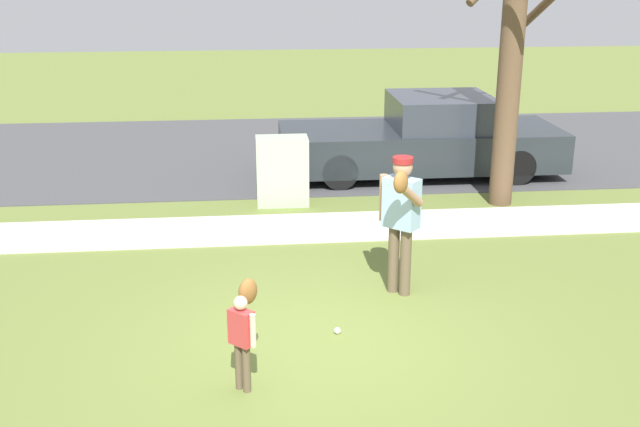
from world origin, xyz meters
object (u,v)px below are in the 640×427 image
person_child (244,323)px  baseball (337,331)px  street_tree_near (512,43)px  person_adult (401,211)px  parked_pickup_dark (424,140)px  utility_cabinet (282,171)px

person_child → baseball: bearing=-3.4°
person_child → street_tree_near: (4.28, 5.36, 1.97)m
person_adult → person_child: 2.72m
person_child → parked_pickup_dark: (3.39, 7.27, 0.01)m
utility_cabinet → parked_pickup_dark: parked_pickup_dark is taller
baseball → street_tree_near: 6.07m
baseball → street_tree_near: (3.27, 4.39, 2.60)m
person_adult → baseball: 1.66m
person_child → person_adult: bearing=-1.2°
street_tree_near → parked_pickup_dark: street_tree_near is taller
utility_cabinet → person_adult: bearing=-72.1°
street_tree_near → utility_cabinet: bearing=174.6°
utility_cabinet → street_tree_near: size_ratio=0.23×
person_adult → person_child: (-1.87, -1.93, -0.41)m
person_child → utility_cabinet: size_ratio=0.90×
person_adult → utility_cabinet: (-1.22, 3.77, -0.51)m
utility_cabinet → parked_pickup_dark: (2.74, 1.57, 0.11)m
person_child → street_tree_near: size_ratio=0.21×
person_adult → parked_pickup_dark: bearing=-153.1°
baseball → street_tree_near: street_tree_near is taller
baseball → street_tree_near: size_ratio=0.01×
baseball → utility_cabinet: bearing=94.3°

